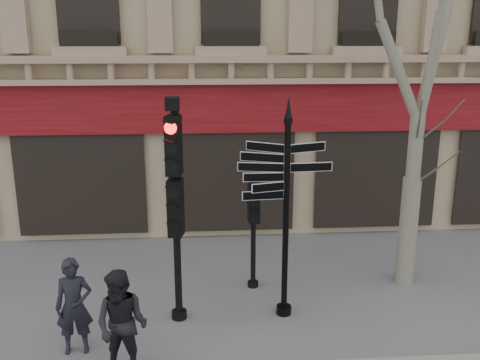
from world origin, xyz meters
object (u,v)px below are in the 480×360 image
at_px(fingerpost, 287,173).
at_px(traffic_signal_main, 175,184).
at_px(traffic_signal_secondary, 253,212).
at_px(pedestrian_b, 122,325).
at_px(pedestrian_a, 74,306).

bearing_deg(fingerpost, traffic_signal_main, -173.51).
bearing_deg(traffic_signal_secondary, traffic_signal_main, -148.32).
xyz_separation_m(fingerpost, pedestrian_b, (-2.92, -1.83, -2.00)).
height_order(traffic_signal_main, traffic_signal_secondary, traffic_signal_main).
height_order(fingerpost, traffic_signal_secondary, fingerpost).
relative_size(fingerpost, traffic_signal_main, 1.00).
height_order(traffic_signal_main, pedestrian_a, traffic_signal_main).
height_order(fingerpost, pedestrian_b, fingerpost).
relative_size(fingerpost, pedestrian_b, 2.35).
bearing_deg(fingerpost, pedestrian_b, -142.01).
relative_size(traffic_signal_main, pedestrian_b, 2.35).
bearing_deg(pedestrian_b, fingerpost, 49.29).
height_order(traffic_signal_main, pedestrian_b, traffic_signal_main).
bearing_deg(traffic_signal_main, fingerpost, 12.60).
distance_m(fingerpost, pedestrian_a, 4.48).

